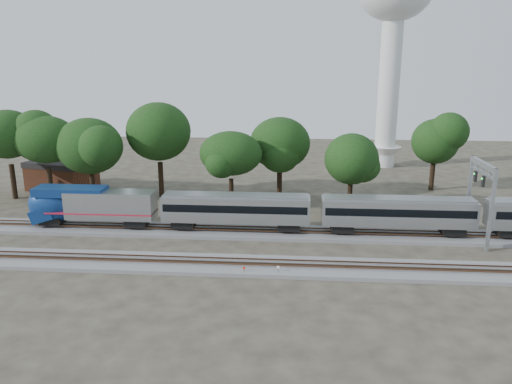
{
  "coord_description": "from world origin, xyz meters",
  "views": [
    {
      "loc": [
        8.78,
        -50.21,
        20.34
      ],
      "look_at": [
        4.55,
        5.0,
        5.47
      ],
      "focal_mm": 35.0,
      "sensor_mm": 36.0,
      "label": 1
    }
  ],
  "objects": [
    {
      "name": "switch_stand_white",
      "position": [
        7.5,
        -5.59,
        0.63
      ],
      "size": [
        0.3,
        0.15,
        0.99
      ],
      "rotation": [
        0.0,
        0.0,
        -0.4
      ],
      "color": "#512D19",
      "rests_on": "ground"
    },
    {
      "name": "tree_7",
      "position": [
        30.82,
        28.89,
        7.79
      ],
      "size": [
        7.93,
        7.93,
        11.19
      ],
      "color": "black",
      "rests_on": "ground"
    },
    {
      "name": "train",
      "position": [
        30.52,
        6.0,
        3.22
      ],
      "size": [
        109.75,
        3.13,
        4.62
      ],
      "color": "#B2B4B9",
      "rests_on": "ground"
    },
    {
      "name": "signal_gantry",
      "position": [
        29.94,
        6.0,
        6.7
      ],
      "size": [
        0.64,
        7.56,
        9.19
      ],
      "color": "gray",
      "rests_on": "ground"
    },
    {
      "name": "switch_lever",
      "position": [
        5.92,
        -5.82,
        0.15
      ],
      "size": [
        0.51,
        0.31,
        0.3
      ],
      "primitive_type": "cube",
      "rotation": [
        0.0,
        0.0,
        -0.03
      ],
      "color": "#512D19",
      "rests_on": "ground"
    },
    {
      "name": "tree_6",
      "position": [
        16.53,
        16.05,
        7.32
      ],
      "size": [
        7.46,
        7.46,
        10.52
      ],
      "color": "black",
      "rests_on": "ground"
    },
    {
      "name": "tree_5",
      "position": [
        6.76,
        22.13,
        8.31
      ],
      "size": [
        8.46,
        8.46,
        11.93
      ],
      "color": "black",
      "rests_on": "ground"
    },
    {
      "name": "water_tower",
      "position": [
        26.35,
        46.77,
        28.4
      ],
      "size": [
        13.85,
        13.85,
        38.33
      ],
      "color": "silver",
      "rests_on": "ground"
    },
    {
      "name": "tree_1",
      "position": [
        -26.79,
        18.27,
        9.06
      ],
      "size": [
        9.23,
        9.23,
        13.01
      ],
      "color": "black",
      "rests_on": "ground"
    },
    {
      "name": "switch_stand_red",
      "position": [
        4.22,
        -5.83,
        0.58
      ],
      "size": [
        0.28,
        0.13,
        0.91
      ],
      "rotation": [
        0.0,
        0.0,
        -0.38
      ],
      "color": "#512D19",
      "rests_on": "ground"
    },
    {
      "name": "brick_building",
      "position": [
        -28.16,
        25.03,
        2.33
      ],
      "size": [
        11.0,
        8.93,
        4.62
      ],
      "rotation": [
        0.0,
        0.0,
        -0.24
      ],
      "color": "brown",
      "rests_on": "ground"
    },
    {
      "name": "tree_3",
      "position": [
        -11.04,
        21.35,
        9.94
      ],
      "size": [
        10.12,
        10.12,
        14.26
      ],
      "color": "black",
      "rests_on": "ground"
    },
    {
      "name": "tree_4",
      "position": [
        0.21,
        16.52,
        7.74
      ],
      "size": [
        7.88,
        7.88,
        11.11
      ],
      "color": "black",
      "rests_on": "ground"
    },
    {
      "name": "tree_2",
      "position": [
        -20.34,
        18.13,
        8.22
      ],
      "size": [
        8.37,
        8.37,
        11.8
      ],
      "color": "black",
      "rests_on": "ground"
    },
    {
      "name": "track_far",
      "position": [
        0.0,
        6.0,
        0.21
      ],
      "size": [
        160.0,
        5.0,
        0.73
      ],
      "color": "slate",
      "rests_on": "ground"
    },
    {
      "name": "ground",
      "position": [
        0.0,
        0.0,
        0.0
      ],
      "size": [
        160.0,
        160.0,
        0.0
      ],
      "primitive_type": "plane",
      "color": "#383328",
      "rests_on": "ground"
    },
    {
      "name": "track_near",
      "position": [
        0.0,
        -4.0,
        0.21
      ],
      "size": [
        160.0,
        5.0,
        0.73
      ],
      "color": "slate",
      "rests_on": "ground"
    },
    {
      "name": "tree_0",
      "position": [
        -32.76,
        18.89,
        9.67
      ],
      "size": [
        9.85,
        9.85,
        13.88
      ],
      "color": "black",
      "rests_on": "ground"
    }
  ]
}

